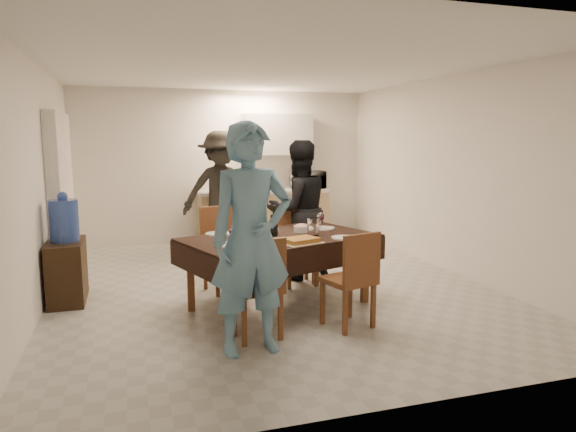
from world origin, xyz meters
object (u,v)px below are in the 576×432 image
at_px(console, 67,271).
at_px(savoury_tart, 301,240).
at_px(water_jug, 64,221).
at_px(microwave, 308,180).
at_px(dining_table, 280,240).
at_px(water_pitcher, 313,227).
at_px(person_far, 298,210).
at_px(person_near, 251,239).
at_px(wine_bottle, 274,221).
at_px(person_kitchen, 221,191).

distance_m(console, savoury_tart, 2.63).
relative_size(water_jug, microwave, 0.82).
distance_m(dining_table, console, 2.37).
bearing_deg(water_pitcher, dining_table, 171.87).
distance_m(water_jug, person_far, 2.74).
height_order(water_jug, microwave, microwave).
relative_size(dining_table, water_pitcher, 11.72).
distance_m(water_pitcher, person_near, 1.35).
height_order(console, person_near, person_near).
distance_m(wine_bottle, person_near, 1.21).
distance_m(person_near, person_kitchen, 4.06).
bearing_deg(water_pitcher, savoury_tart, -127.15).
relative_size(water_pitcher, person_near, 0.10).
height_order(savoury_tart, person_kitchen, person_kitchen).
bearing_deg(water_pitcher, console, 160.25).
height_order(water_pitcher, person_far, person_far).
bearing_deg(water_pitcher, person_kitchen, 98.41).
distance_m(water_jug, microwave, 4.51).
bearing_deg(dining_table, console, 139.69).
height_order(dining_table, savoury_tart, savoury_tart).
bearing_deg(microwave, savoury_tart, 69.55).
bearing_deg(savoury_tart, person_kitchen, 93.38).
xyz_separation_m(wine_bottle, water_pitcher, (0.40, -0.10, -0.07)).
relative_size(water_pitcher, person_kitchen, 0.10).
bearing_deg(savoury_tart, person_near, -134.13).
bearing_deg(console, water_pitcher, -19.75).
relative_size(water_jug, savoury_tart, 1.16).
bearing_deg(microwave, person_kitchen, 15.52).
height_order(wine_bottle, person_kitchen, person_kitchen).
bearing_deg(person_near, water_jug, 124.29).
distance_m(person_near, person_far, 2.37).
distance_m(water_jug, water_pitcher, 2.69).
relative_size(dining_table, person_far, 1.25).
bearing_deg(person_kitchen, savoury_tart, -86.62).
distance_m(savoury_tart, person_near, 0.95).
relative_size(microwave, person_kitchen, 0.29).
bearing_deg(dining_table, person_kitchen, 73.06).
xyz_separation_m(dining_table, water_pitcher, (0.35, -0.05, 0.13)).
height_order(water_jug, wine_bottle, water_jug).
bearing_deg(person_kitchen, water_pitcher, -81.59).
bearing_deg(person_kitchen, person_far, -71.46).
relative_size(savoury_tart, person_far, 0.22).
height_order(dining_table, person_kitchen, person_kitchen).
bearing_deg(water_pitcher, person_near, -131.99).
xyz_separation_m(savoury_tart, person_kitchen, (-0.20, 3.36, 0.17)).
relative_size(console, savoury_tart, 1.85).
distance_m(wine_bottle, water_pitcher, 0.42).
height_order(microwave, person_far, person_far).
distance_m(water_jug, savoury_tart, 2.60).
bearing_deg(water_jug, water_pitcher, -19.75).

